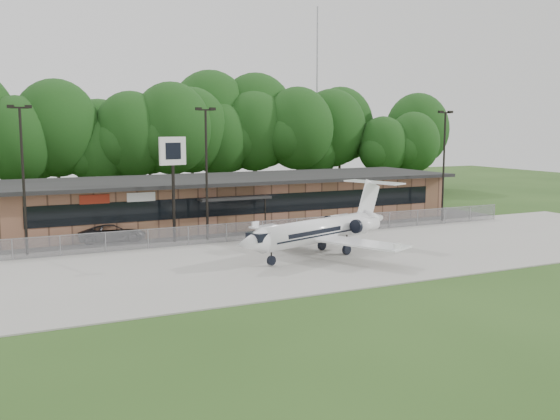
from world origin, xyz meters
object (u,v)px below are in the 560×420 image
terminal (233,200)px  pole_sign (173,162)px  business_jet (322,231)px  suv (112,232)px

terminal → pole_sign: (-7.54, -7.14, 3.97)m
business_jet → pole_sign: 12.74m
business_jet → pole_sign: pole_sign is taller
business_jet → suv: 16.77m
suv → pole_sign: pole_sign is taller
business_jet → suv: business_jet is taller
terminal → suv: (-11.74, -4.52, -1.46)m
terminal → suv: size_ratio=7.94×
pole_sign → business_jet: bearing=-59.8°
terminal → business_jet: bearing=-89.4°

